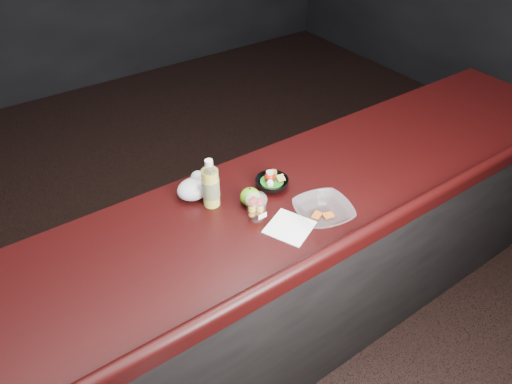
# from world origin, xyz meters

# --- Properties ---
(room_shell) EXTENTS (8.00, 8.00, 8.00)m
(room_shell) POSITION_xyz_m (0.00, 0.00, 1.83)
(room_shell) COLOR black
(room_shell) RESTS_ON ground
(counter) EXTENTS (4.06, 0.71, 1.02)m
(counter) POSITION_xyz_m (0.00, 0.30, 0.51)
(counter) COLOR black
(counter) RESTS_ON ground
(lemonade_bottle) EXTENTS (0.07, 0.07, 0.22)m
(lemonade_bottle) POSITION_xyz_m (-0.01, 0.43, 1.11)
(lemonade_bottle) COLOR yellow
(lemonade_bottle) RESTS_ON counter
(fruit_cup) EXTENTS (0.09, 0.09, 0.12)m
(fruit_cup) POSITION_xyz_m (0.09, 0.26, 1.08)
(fruit_cup) COLOR white
(fruit_cup) RESTS_ON counter
(green_apple) EXTENTS (0.08, 0.08, 0.09)m
(green_apple) POSITION_xyz_m (0.12, 0.34, 1.06)
(green_apple) COLOR #4F8E10
(green_apple) RESTS_ON counter
(plastic_bag) EXTENTS (0.14, 0.11, 0.10)m
(plastic_bag) POSITION_xyz_m (-0.04, 0.52, 1.07)
(plastic_bag) COLOR silver
(plastic_bag) RESTS_ON counter
(snack_bowl) EXTENTS (0.15, 0.15, 0.08)m
(snack_bowl) POSITION_xyz_m (0.26, 0.38, 1.05)
(snack_bowl) COLOR black
(snack_bowl) RESTS_ON counter
(takeout_bowl) EXTENTS (0.26, 0.26, 0.05)m
(takeout_bowl) POSITION_xyz_m (0.31, 0.12, 1.05)
(takeout_bowl) COLOR silver
(takeout_bowl) RESTS_ON counter
(paper_napkin) EXTENTS (0.21, 0.21, 0.00)m
(paper_napkin) POSITION_xyz_m (0.17, 0.14, 1.02)
(paper_napkin) COLOR white
(paper_napkin) RESTS_ON counter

